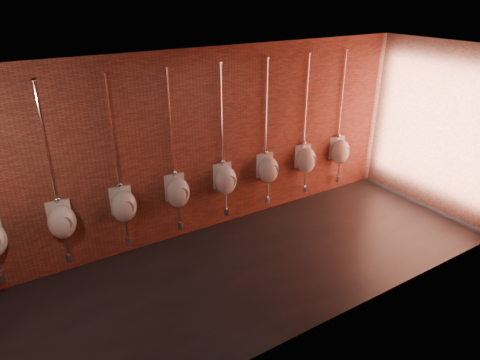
# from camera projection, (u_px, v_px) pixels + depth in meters

# --- Properties ---
(ground) EXTENTS (8.50, 8.50, 0.00)m
(ground) POSITION_uv_depth(u_px,v_px,m) (250.00, 269.00, 6.72)
(ground) COLOR black
(ground) RESTS_ON ground
(room_shell) EXTENTS (8.54, 3.04, 3.22)m
(room_shell) POSITION_uv_depth(u_px,v_px,m) (251.00, 149.00, 5.88)
(room_shell) COLOR black
(room_shell) RESTS_ON ground
(urinal_1) EXTENTS (0.46, 0.42, 2.72)m
(urinal_1) POSITION_uv_depth(u_px,v_px,m) (62.00, 221.00, 6.23)
(urinal_1) COLOR white
(urinal_1) RESTS_ON ground
(urinal_2) EXTENTS (0.46, 0.42, 2.72)m
(urinal_2) POSITION_uv_depth(u_px,v_px,m) (124.00, 205.00, 6.67)
(urinal_2) COLOR white
(urinal_2) RESTS_ON ground
(urinal_3) EXTENTS (0.46, 0.42, 2.72)m
(urinal_3) POSITION_uv_depth(u_px,v_px,m) (178.00, 192.00, 7.11)
(urinal_3) COLOR white
(urinal_3) RESTS_ON ground
(urinal_4) EXTENTS (0.46, 0.42, 2.72)m
(urinal_4) POSITION_uv_depth(u_px,v_px,m) (225.00, 180.00, 7.55)
(urinal_4) COLOR white
(urinal_4) RESTS_ON ground
(urinal_5) EXTENTS (0.46, 0.42, 2.72)m
(urinal_5) POSITION_uv_depth(u_px,v_px,m) (268.00, 169.00, 7.99)
(urinal_5) COLOR white
(urinal_5) RESTS_ON ground
(urinal_6) EXTENTS (0.46, 0.42, 2.72)m
(urinal_6) POSITION_uv_depth(u_px,v_px,m) (306.00, 159.00, 8.44)
(urinal_6) COLOR white
(urinal_6) RESTS_ON ground
(urinal_7) EXTENTS (0.46, 0.42, 2.72)m
(urinal_7) POSITION_uv_depth(u_px,v_px,m) (340.00, 151.00, 8.88)
(urinal_7) COLOR white
(urinal_7) RESTS_ON ground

